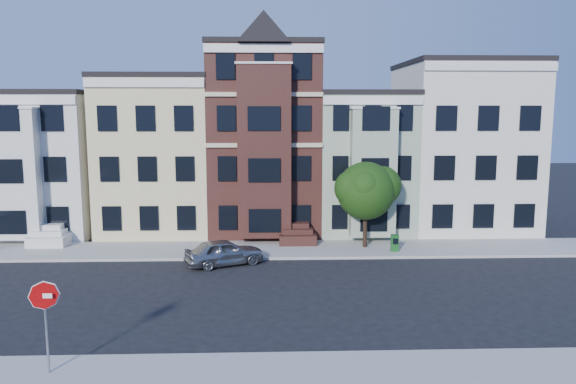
{
  "coord_description": "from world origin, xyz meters",
  "views": [
    {
      "loc": [
        0.24,
        -23.63,
        8.13
      ],
      "look_at": [
        1.17,
        2.92,
        4.2
      ],
      "focal_mm": 35.0,
      "sensor_mm": 36.0,
      "label": 1
    }
  ],
  "objects_px": {
    "street_tree": "(366,195)",
    "parked_car": "(224,252)",
    "newspaper_box": "(395,243)",
    "stop_sign": "(46,321)"
  },
  "relations": [
    {
      "from": "newspaper_box",
      "to": "parked_car",
      "type": "bearing_deg",
      "value": -162.48
    },
    {
      "from": "street_tree",
      "to": "stop_sign",
      "type": "distance_m",
      "value": 19.81
    },
    {
      "from": "street_tree",
      "to": "newspaper_box",
      "type": "bearing_deg",
      "value": -33.91
    },
    {
      "from": "street_tree",
      "to": "parked_car",
      "type": "bearing_deg",
      "value": -158.77
    },
    {
      "from": "street_tree",
      "to": "newspaper_box",
      "type": "height_order",
      "value": "street_tree"
    },
    {
      "from": "newspaper_box",
      "to": "stop_sign",
      "type": "distance_m",
      "value": 20.03
    },
    {
      "from": "street_tree",
      "to": "stop_sign",
      "type": "height_order",
      "value": "street_tree"
    },
    {
      "from": "newspaper_box",
      "to": "stop_sign",
      "type": "relative_size",
      "value": 0.29
    },
    {
      "from": "street_tree",
      "to": "parked_car",
      "type": "distance_m",
      "value": 8.9
    },
    {
      "from": "parked_car",
      "to": "stop_sign",
      "type": "relative_size",
      "value": 1.26
    }
  ]
}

